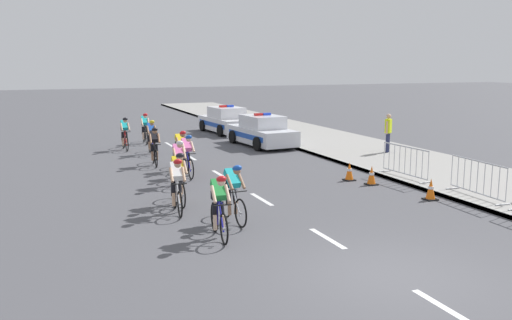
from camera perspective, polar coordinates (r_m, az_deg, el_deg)
ground_plane at (r=11.17m, az=13.52°, el=-11.38°), size 160.00×160.00×0.00m
sidewalk_slab at (r=26.63m, az=9.77°, el=1.27°), size 5.10×60.00×0.12m
kerb_edge at (r=25.44m, az=5.02°, el=0.99°), size 0.16×60.00×0.13m
lane_markings_centre at (r=18.42m, az=-1.78°, el=-2.62°), size 0.14×21.60×0.01m
cyclist_lead at (r=12.85m, az=-3.77°, el=-4.60°), size 0.45×1.72×1.56m
cyclist_second at (r=14.08m, az=-2.34°, el=-3.29°), size 0.43×1.72×1.56m
cyclist_third at (r=15.09m, az=-8.05°, el=-2.48°), size 0.45×1.72×1.56m
cyclist_fourth at (r=16.04m, az=-7.88°, el=-1.74°), size 0.42×1.72×1.56m
cyclist_fifth at (r=18.49m, az=-7.87°, el=-0.18°), size 0.43×1.72×1.56m
cyclist_sixth at (r=19.83m, az=-7.02°, el=0.52°), size 0.42×1.72×1.56m
cyclist_seventh at (r=21.03m, az=-7.65°, el=1.04°), size 0.44×1.72×1.56m
cyclist_eighth at (r=22.23m, az=-10.28°, el=1.45°), size 0.45×1.72×1.56m
cyclist_ninth at (r=25.03m, az=-10.59°, el=2.38°), size 0.42×1.72×1.56m
cyclist_tenth at (r=26.47m, az=-13.20°, el=2.69°), size 0.42×1.72×1.56m
cyclist_eleventh at (r=28.39m, az=-11.23°, el=3.24°), size 0.43×1.72×1.56m
police_car_nearest at (r=27.09m, az=0.58°, el=2.89°), size 2.28×4.53×1.59m
police_car_second at (r=32.10m, az=-3.07°, el=3.98°), size 2.25×4.52×1.59m
crowd_barrier_middle at (r=17.55m, az=21.57°, el=-1.81°), size 0.61×2.32×1.07m
crowd_barrier_rear at (r=19.76m, az=14.90°, el=-0.19°), size 0.61×2.32×1.07m
traffic_cone_near at (r=19.44m, az=9.47°, el=-1.16°), size 0.36×0.36×0.64m
traffic_cone_mid at (r=18.88m, az=11.67°, el=-1.56°), size 0.36×0.36×0.64m
traffic_cone_far at (r=17.26m, az=17.34°, el=-2.88°), size 0.36×0.36×0.64m
spectator_closest at (r=25.00m, az=13.29°, el=2.96°), size 0.45×0.40×1.68m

